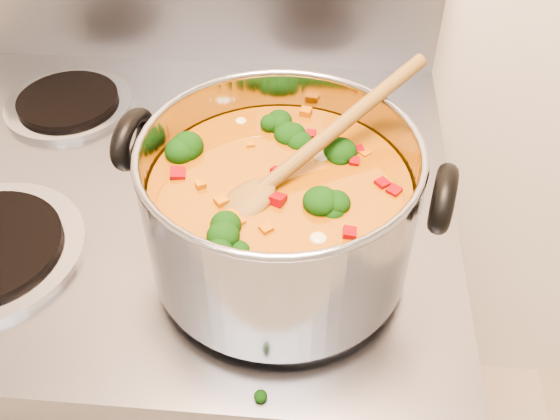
# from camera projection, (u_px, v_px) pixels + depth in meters

# --- Properties ---
(electric_range) EXTENTS (0.76, 0.69, 1.08)m
(electric_range) POSITION_uv_depth(u_px,v_px,m) (196.00, 361.00, 1.15)
(electric_range) COLOR gray
(electric_range) RESTS_ON ground
(stockpot) EXTENTS (0.35, 0.29, 0.17)m
(stockpot) POSITION_uv_depth(u_px,v_px,m) (280.00, 210.00, 0.66)
(stockpot) COLOR #9C9CA3
(stockpot) RESTS_ON electric_range
(wooden_spoon) EXTENTS (0.22, 0.22, 0.09)m
(wooden_spoon) POSITION_uv_depth(u_px,v_px,m) (294.00, 163.00, 0.63)
(wooden_spoon) COLOR brown
(wooden_spoon) RESTS_ON stockpot
(cooktop_crumbs) EXTENTS (0.07, 0.31, 0.01)m
(cooktop_crumbs) POSITION_uv_depth(u_px,v_px,m) (417.00, 304.00, 0.68)
(cooktop_crumbs) COLOR black
(cooktop_crumbs) RESTS_ON electric_range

